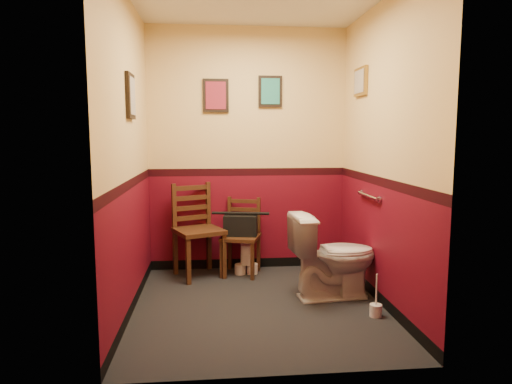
# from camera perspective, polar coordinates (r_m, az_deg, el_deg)

# --- Properties ---
(floor) EXTENTS (2.20, 2.40, 0.00)m
(floor) POSITION_cam_1_polar(r_m,az_deg,el_deg) (4.22, 0.34, -14.05)
(floor) COLOR black
(floor) RESTS_ON ground
(wall_back) EXTENTS (2.20, 0.00, 2.70)m
(wall_back) POSITION_cam_1_polar(r_m,az_deg,el_deg) (5.13, -1.05, 5.21)
(wall_back) COLOR #5A0918
(wall_back) RESTS_ON ground
(wall_front) EXTENTS (2.20, 0.00, 2.70)m
(wall_front) POSITION_cam_1_polar(r_m,az_deg,el_deg) (2.74, 2.99, 3.47)
(wall_front) COLOR #5A0918
(wall_front) RESTS_ON ground
(wall_left) EXTENTS (0.00, 2.40, 2.70)m
(wall_left) POSITION_cam_1_polar(r_m,az_deg,el_deg) (3.97, -15.68, 4.37)
(wall_left) COLOR #5A0918
(wall_left) RESTS_ON ground
(wall_right) EXTENTS (0.00, 2.40, 2.70)m
(wall_right) POSITION_cam_1_polar(r_m,az_deg,el_deg) (4.19, 15.53, 4.51)
(wall_right) COLOR #5A0918
(wall_right) RESTS_ON ground
(grab_bar) EXTENTS (0.05, 0.56, 0.06)m
(grab_bar) POSITION_cam_1_polar(r_m,az_deg,el_deg) (4.45, 13.83, -0.47)
(grab_bar) COLOR silver
(grab_bar) RESTS_ON wall_right
(framed_print_back_a) EXTENTS (0.28, 0.04, 0.36)m
(framed_print_back_a) POSITION_cam_1_polar(r_m,az_deg,el_deg) (5.10, -5.05, 11.92)
(framed_print_back_a) COLOR black
(framed_print_back_a) RESTS_ON wall_back
(framed_print_back_b) EXTENTS (0.26, 0.04, 0.34)m
(framed_print_back_b) POSITION_cam_1_polar(r_m,az_deg,el_deg) (5.15, 1.79, 12.46)
(framed_print_back_b) COLOR black
(framed_print_back_b) RESTS_ON wall_back
(framed_print_left) EXTENTS (0.04, 0.30, 0.38)m
(framed_print_left) POSITION_cam_1_polar(r_m,az_deg,el_deg) (4.08, -15.38, 11.48)
(framed_print_left) COLOR black
(framed_print_left) RESTS_ON wall_left
(framed_print_right) EXTENTS (0.04, 0.34, 0.28)m
(framed_print_right) POSITION_cam_1_polar(r_m,az_deg,el_deg) (4.78, 12.93, 13.30)
(framed_print_right) COLOR olive
(framed_print_right) RESTS_ON wall_right
(toilet) EXTENTS (0.84, 0.52, 0.79)m
(toilet) POSITION_cam_1_polar(r_m,az_deg,el_deg) (4.37, 9.63, -7.92)
(toilet) COLOR white
(toilet) RESTS_ON floor
(toilet_brush) EXTENTS (0.10, 0.10, 0.37)m
(toilet_brush) POSITION_cam_1_polar(r_m,az_deg,el_deg) (4.10, 14.74, -14.02)
(toilet_brush) COLOR silver
(toilet_brush) RESTS_ON floor
(chair_left) EXTENTS (0.61, 0.61, 1.00)m
(chair_left) POSITION_cam_1_polar(r_m,az_deg,el_deg) (4.98, -7.35, -4.74)
(chair_left) COLOR #492916
(chair_left) RESTS_ON floor
(chair_right) EXTENTS (0.49, 0.49, 0.83)m
(chair_right) POSITION_cam_1_polar(r_m,az_deg,el_deg) (5.02, -1.84, -5.56)
(chair_right) COLOR #492916
(chair_right) RESTS_ON floor
(handbag) EXTENTS (0.38, 0.24, 0.26)m
(handbag) POSITION_cam_1_polar(r_m,az_deg,el_deg) (4.96, -1.95, -4.17)
(handbag) COLOR black
(handbag) RESTS_ON chair_right
(tp_stack) EXTENTS (0.26, 0.16, 0.44)m
(tp_stack) POSITION_cam_1_polar(r_m,az_deg,el_deg) (5.05, -1.23, -8.17)
(tp_stack) COLOR silver
(tp_stack) RESTS_ON floor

